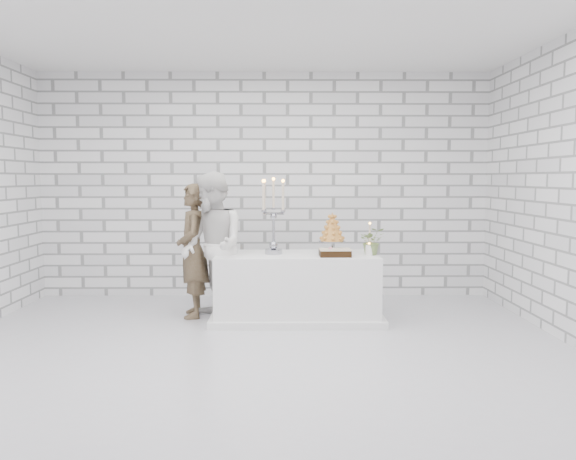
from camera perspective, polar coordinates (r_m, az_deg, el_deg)
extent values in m
cube|color=silver|center=(5.28, -3.21, -12.34)|extent=(6.00, 5.00, 0.01)
cube|color=white|center=(5.22, -3.40, 20.87)|extent=(6.00, 5.00, 0.01)
cube|color=white|center=(7.53, -2.41, 4.56)|extent=(6.00, 0.01, 3.00)
cube|color=white|center=(2.54, -5.94, 2.99)|extent=(6.00, 0.01, 3.00)
cube|color=white|center=(6.33, 0.90, -5.84)|extent=(1.80, 0.80, 0.75)
imported|color=brown|center=(6.51, -9.70, -2.09)|extent=(0.45, 0.61, 1.54)
imported|color=white|center=(6.25, -7.74, -1.72)|extent=(0.94, 1.02, 1.68)
cube|color=black|center=(6.11, 4.82, -2.31)|extent=(0.34, 0.25, 0.08)
cylinder|color=white|center=(6.21, 8.29, -2.04)|extent=(0.09, 0.09, 0.12)
cylinder|color=beige|center=(6.52, 8.35, -0.81)|extent=(0.07, 0.07, 0.32)
imported|color=#4F7734|center=(6.26, 8.59, -1.13)|extent=(0.28, 0.25, 0.31)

